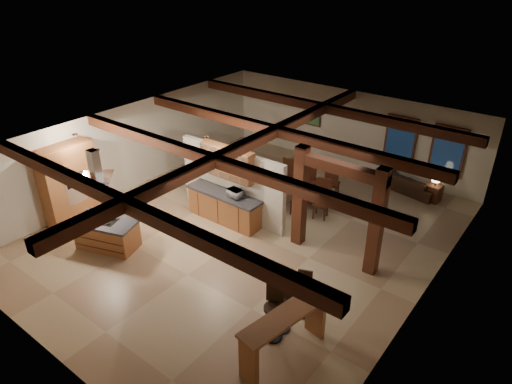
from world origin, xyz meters
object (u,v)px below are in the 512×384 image
at_px(kitchen_island, 107,233).
at_px(sofa, 409,183).
at_px(bar_counter, 284,329).
at_px(dining_table, 305,194).

xyz_separation_m(kitchen_island, sofa, (5.34, 8.29, -0.14)).
bearing_deg(bar_counter, dining_table, 118.47).
height_order(kitchen_island, bar_counter, bar_counter).
relative_size(kitchen_island, bar_counter, 0.89).
xyz_separation_m(dining_table, sofa, (2.39, 2.84, -0.01)).
bearing_deg(bar_counter, kitchen_island, 177.76).
bearing_deg(dining_table, bar_counter, -81.12).
height_order(dining_table, sofa, dining_table).
xyz_separation_m(kitchen_island, bar_counter, (6.04, -0.24, 0.31)).
height_order(sofa, bar_counter, bar_counter).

